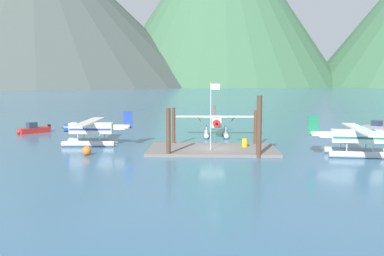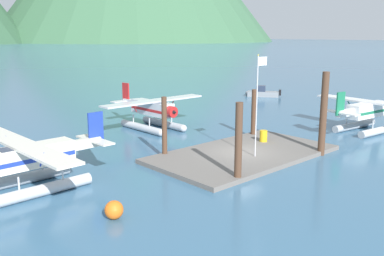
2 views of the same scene
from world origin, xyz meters
The scene contains 13 objects.
ground_plane centered at (0.00, 0.00, 0.00)m, with size 1200.00×1200.00×0.00m, color #38607F.
dock_platform centered at (0.00, 0.00, 0.15)m, with size 13.24×7.34×0.30m, color #66605B.
piling_near_left centered at (-4.28, -3.30, 2.34)m, with size 0.43×0.43×4.68m, color #4C3323.
piling_near_right centered at (4.33, -3.53, 2.95)m, with size 0.48×0.48×5.91m, color #4C3323.
piling_far_left centered at (-4.32, 3.43, 2.14)m, with size 0.36×0.36×4.27m, color #4C3323.
piling_far_right centered at (4.84, 3.09, 2.01)m, with size 0.45×0.45×4.02m, color #4C3323.
flagpole centered at (-0.10, -1.24, 4.50)m, with size 0.95×0.10×6.83m.
fuel_drum centered at (3.44, 0.94, 0.74)m, with size 0.62×0.62×0.88m.
mooring_buoy centered at (-12.37, -2.85, 0.44)m, with size 0.88×0.88×0.88m, color orange.
seaplane_cream_port_fwd centered at (-13.70, 3.43, 1.58)m, with size 7.98×10.44×3.84m.
seaplane_silver_bow_centre centered at (0.63, 11.32, 1.58)m, with size 10.41×7.98×3.84m.
seaplane_white_stbd_aft centered at (14.02, -2.22, 1.58)m, with size 7.95×10.49×3.84m.
boat_grey_open_east centered at (24.30, 17.69, 0.49)m, with size 3.69×4.28×1.50m.
Camera 2 is at (-22.12, -18.95, 8.41)m, focal length 39.85 mm.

